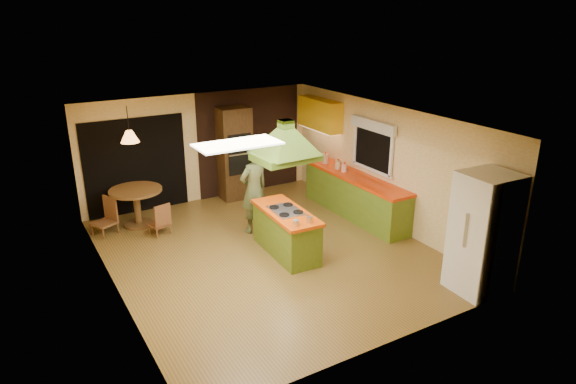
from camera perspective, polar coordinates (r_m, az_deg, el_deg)
ground at (r=9.64m, az=-2.19°, el=-6.64°), size 6.50×6.50×0.00m
room_walls at (r=9.15m, az=-2.29°, el=0.38°), size 5.50×6.50×6.50m
ceiling_plane at (r=8.81m, az=-2.40°, el=8.06°), size 6.50×6.50×0.00m
brick_panel at (r=12.45m, az=-4.28°, el=5.67°), size 2.64×0.03×2.50m
nook_opening at (r=11.60m, az=-16.52°, el=2.79°), size 2.20×0.03×2.10m
right_counter at (r=11.16m, az=7.43°, el=-0.40°), size 0.62×3.05×0.92m
upper_cabinets at (r=12.07m, az=3.54°, el=8.64°), size 0.34×1.40×0.70m
window_right at (r=10.77m, az=9.44°, el=6.05°), size 0.12×1.35×1.06m
fluor_panel at (r=7.29m, az=-5.58°, el=5.32°), size 1.20×0.60×0.03m
kitchen_island at (r=9.41m, az=-0.22°, el=-4.43°), size 0.76×1.70×0.85m
range_hood at (r=8.82m, az=-0.23°, el=6.42°), size 1.09×0.81×0.80m
man at (r=10.18m, az=-3.81°, el=0.30°), size 0.73×0.56×1.79m
refrigerator at (r=8.57m, az=20.90°, el=-4.33°), size 0.85×0.80×1.97m
wall_oven at (r=12.02m, az=-5.96°, el=4.28°), size 0.73×0.62×2.17m
dining_table at (r=10.99m, az=-16.48°, el=-0.85°), size 1.07×1.07×0.80m
chair_left at (r=10.84m, az=-19.81°, el=-2.61°), size 0.54×0.54×0.74m
chair_near at (r=10.54m, az=-14.15°, el=-2.87°), size 0.44×0.44×0.66m
pendant_lamp at (r=10.61m, az=-17.19°, el=5.92°), size 0.46×0.46×0.24m
canister_large at (r=11.77m, az=4.17°, el=3.74°), size 0.19×0.19×0.23m
canister_medium at (r=11.39m, az=5.59°, el=3.03°), size 0.18×0.18×0.19m
canister_small at (r=11.21m, az=6.29°, el=2.68°), size 0.15×0.15×0.17m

